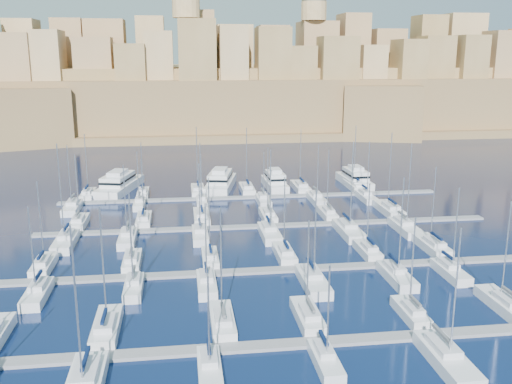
{
  "coord_description": "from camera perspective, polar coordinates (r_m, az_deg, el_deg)",
  "views": [
    {
      "loc": [
        -15.69,
        -89.82,
        31.24
      ],
      "look_at": [
        -2.8,
        6.0,
        7.73
      ],
      "focal_mm": 40.0,
      "sensor_mm": 36.0,
      "label": 1
    }
  ],
  "objects": [
    {
      "name": "sailboat_40",
      "position": [
        134.29,
        4.48,
        0.5
      ],
      "size": [
        3.06,
        10.21,
        14.62
      ],
      "color": "silver",
      "rests_on": "ground"
    },
    {
      "name": "motor_yacht_d",
      "position": [
        140.44,
        9.85,
        1.33
      ],
      "size": [
        5.23,
        15.69,
        5.25
      ],
      "color": "silver",
      "rests_on": "ground"
    },
    {
      "name": "sailboat_44",
      "position": [
        121.23,
        -5.45,
        -0.98
      ],
      "size": [
        2.2,
        7.34,
        11.39
      ],
      "color": "silver",
      "rests_on": "ground"
    },
    {
      "name": "motor_yacht_b",
      "position": [
        135.63,
        -3.58,
        1.07
      ],
      "size": [
        9.16,
        18.91,
        5.25
      ],
      "color": "silver",
      "rests_on": "ground"
    },
    {
      "name": "sailboat_1",
      "position": [
        69.21,
        -14.73,
        -12.95
      ],
      "size": [
        2.87,
        9.55,
        15.19
      ],
      "color": "silver",
      "rests_on": "ground"
    },
    {
      "name": "sailboat_14",
      "position": [
        88.26,
        -4.61,
        -6.6
      ],
      "size": [
        2.4,
        8.01,
        13.46
      ],
      "color": "silver",
      "rests_on": "ground"
    },
    {
      "name": "sailboat_27",
      "position": [
        110.59,
        1.21,
        -2.35
      ],
      "size": [
        2.58,
        8.61,
        14.22
      ],
      "color": "silver",
      "rests_on": "ground"
    },
    {
      "name": "sailboat_30",
      "position": [
        100.53,
        -18.51,
        -4.7
      ],
      "size": [
        3.08,
        10.27,
        17.64
      ],
      "color": "silver",
      "rests_on": "ground"
    },
    {
      "name": "sailboat_16",
      "position": [
        92.98,
        11.11,
        -5.76
      ],
      "size": [
        2.49,
        8.29,
        11.96
      ],
      "color": "silver",
      "rests_on": "ground"
    },
    {
      "name": "sailboat_33",
      "position": [
        99.88,
        1.36,
        -4.1
      ],
      "size": [
        3.01,
        10.04,
        15.91
      ],
      "color": "silver",
      "rests_on": "ground"
    },
    {
      "name": "sailboat_25",
      "position": [
        109.71,
        -11.16,
        -2.75
      ],
      "size": [
        2.65,
        8.85,
        12.63
      ],
      "color": "silver",
      "rests_on": "ground"
    },
    {
      "name": "sailboat_9",
      "position": [
        61.21,
        6.96,
        -16.36
      ],
      "size": [
        2.26,
        7.52,
        11.53
      ],
      "color": "silver",
      "rests_on": "ground"
    },
    {
      "name": "sailboat_39",
      "position": [
        132.04,
        -0.9,
        0.32
      ],
      "size": [
        2.93,
        9.78,
        15.18
      ],
      "color": "silver",
      "rests_on": "ground"
    },
    {
      "name": "sailboat_47",
      "position": [
        126.97,
        10.96,
        -0.49
      ],
      "size": [
        2.62,
        8.72,
        13.35
      ],
      "color": "silver",
      "rests_on": "ground"
    },
    {
      "name": "sailboat_22",
      "position": [
        83.79,
        13.86,
        -8.08
      ],
      "size": [
        2.87,
        9.56,
        15.37
      ],
      "color": "silver",
      "rests_on": "ground"
    },
    {
      "name": "sailboat_45",
      "position": [
        121.89,
        0.75,
        -0.84
      ],
      "size": [
        2.52,
        8.39,
        11.58
      ],
      "color": "silver",
      "rests_on": "ground"
    },
    {
      "name": "pontoon_mid_far",
      "position": [
        105.7,
        1.22,
        -3.41
      ],
      "size": [
        84.0,
        2.0,
        0.4
      ],
      "primitive_type": "cube",
      "color": "slate",
      "rests_on": "ground"
    },
    {
      "name": "sailboat_13",
      "position": [
        88.7,
        -12.29,
        -6.79
      ],
      "size": [
        2.53,
        8.43,
        11.85
      ],
      "color": "silver",
      "rests_on": "ground"
    },
    {
      "name": "fortified_city",
      "position": [
        246.12,
        -4.09,
        9.79
      ],
      "size": [
        460.0,
        108.95,
        59.52
      ],
      "color": "brown",
      "rests_on": "ground"
    },
    {
      "name": "sailboat_12",
      "position": [
        90.83,
        -20.48,
        -6.86
      ],
      "size": [
        2.59,
        8.63,
        13.65
      ],
      "color": "silver",
      "rests_on": "ground"
    },
    {
      "name": "sailboat_41",
      "position": [
        137.34,
        9.81,
        0.64
      ],
      "size": [
        2.91,
        9.71,
        15.23
      ],
      "color": "silver",
      "rests_on": "ground"
    },
    {
      "name": "sailboat_19",
      "position": [
        79.38,
        -12.13,
        -9.27
      ],
      "size": [
        2.37,
        7.91,
        12.63
      ],
      "color": "silver",
      "rests_on": "ground"
    },
    {
      "name": "pontoon_mid_near",
      "position": [
        85.24,
        3.51,
        -7.72
      ],
      "size": [
        84.0,
        2.0,
        0.4
      ],
      "primitive_type": "cube",
      "color": "slate",
      "rests_on": "ground"
    },
    {
      "name": "ground",
      "position": [
        96.38,
        2.13,
        -5.26
      ],
      "size": [
        600.0,
        600.0,
        0.0
      ],
      "primitive_type": "plane",
      "color": "black",
      "rests_on": "ground"
    },
    {
      "name": "motor_yacht_c",
      "position": [
        135.23,
        1.9,
        1.05
      ],
      "size": [
        4.6,
        14.26,
        5.25
      ],
      "color": "silver",
      "rests_on": "ground"
    },
    {
      "name": "sailboat_38",
      "position": [
        131.19,
        -5.84,
        0.16
      ],
      "size": [
        2.91,
        9.7,
        15.56
      ],
      "color": "silver",
      "rests_on": "ground"
    },
    {
      "name": "sailboat_5",
      "position": [
        79.16,
        23.49,
        -10.19
      ],
      "size": [
        2.82,
        9.39,
        14.14
      ],
      "color": "silver",
      "rests_on": "ground"
    },
    {
      "name": "sailboat_46",
      "position": [
        123.77,
        6.07,
        -0.68
      ],
      "size": [
        2.7,
        9.01,
        12.97
      ],
      "color": "silver",
      "rests_on": "ground"
    },
    {
      "name": "pontoon_far",
      "position": [
        126.69,
        -0.31,
        -0.52
      ],
      "size": [
        84.0,
        2.0,
        0.4
      ],
      "primitive_type": "cube",
      "color": "slate",
      "rests_on": "ground"
    },
    {
      "name": "sailboat_29",
      "position": [
        117.86,
        13.16,
        -1.68
      ],
      "size": [
        3.24,
        10.79,
        16.45
      ],
      "color": "silver",
      "rests_on": "ground"
    },
    {
      "name": "sailboat_35",
      "position": [
        106.38,
        14.67,
        -3.44
      ],
      "size": [
        3.06,
        10.18,
        16.39
      ],
      "color": "silver",
      "rests_on": "ground"
    },
    {
      "name": "sailboat_10",
      "position": [
        64.06,
        18.51,
        -15.51
      ],
      "size": [
        3.12,
        10.39,
        15.3
      ],
      "color": "silver",
      "rests_on": "ground"
    },
    {
      "name": "pontoon_near",
      "position": [
        65.77,
        7.32,
        -14.62
      ],
      "size": [
        84.0,
        2.0,
        0.4
      ],
      "primitive_type": "cube",
      "color": "slate",
      "rests_on": "ground"
    },
    {
      "name": "motor_yacht_a",
      "position": [
        136.63,
        -13.54,
        0.81
      ],
      "size": [
        10.36,
        20.17,
        5.25
      ],
      "color": "silver",
      "rests_on": "ground"
    },
    {
      "name": "sailboat_21",
      "position": [
        79.93,
        5.71,
        -8.82
      ],
      "size": [
        3.11,
        10.35,
        14.07
      ],
      "color": "silver",
      "rests_on": "ground"
    },
    {
      "name": "sailboat_4",
      "position": [
        73.05,
        15.22,
        -11.54
      ],
      "size": [
        2.32,
        7.73,
        12.85
      ],
      "color": "silver",
      "rests_on": "ground"
    },
    {
      "name": "sailboat_36",
      "position": [
        132.37,
        -16.45,
        -0.22
      ],
      "size": [
        2.65,
        8.85,
        14.48
      ],
      "color": "silver",
      "rests_on": "ground"
    },
    {
      "name": "sailboat_2",
      "position": [
        68.53,
        -3.39,
        -12.78
      ],
      "size": [
        2.71,
        9.04,
        14.65
      ],
      "color": "silver",
      "rests_on": "ground"
    },
    {
      "name": "sailboat_28",
      "position": [
        112.75,
        7.17,
        -2.14
      ],
      "size": [
        2.45,
        8.16,
        13.62
      ],
      "color": "silver",
      "rests_on": "ground"
    },
    {
      "name": "sailboat_32",
      "position": [
        99.34,
        -5.61,
        -4.28
      ],
      "size": [
        2.66,
        8.87,
        13.7
      ],
      "color": "silver",
      "rests_on": "ground"
    },
    {
      "name": "sailboat_18",
      "position": [
        80.98,
        -21.02,
        -9.43
      ],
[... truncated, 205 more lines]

